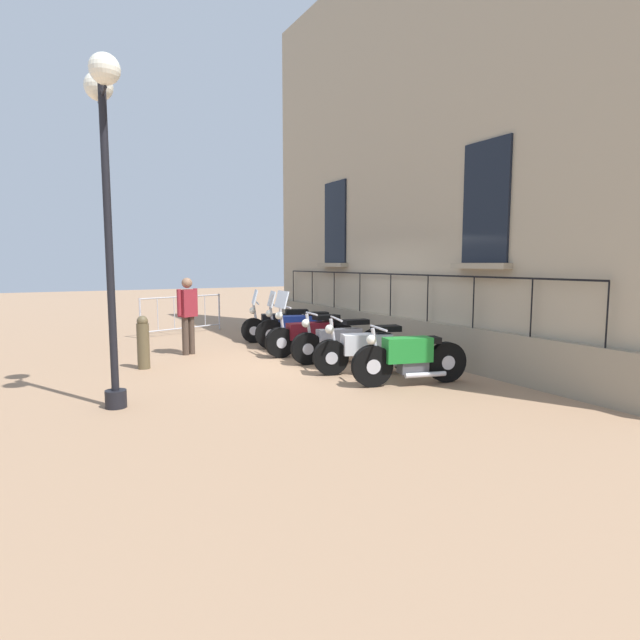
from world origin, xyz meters
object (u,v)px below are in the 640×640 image
(motorcycle_green, at_px, (409,358))
(bollard, at_px, (143,342))
(motorcycle_black, at_px, (282,325))
(motorcycle_maroon, at_px, (311,335))
(pedestrian_standing, at_px, (188,312))
(motorcycle_silver, at_px, (341,342))
(lamppost, at_px, (105,162))
(crowd_barrier, at_px, (182,313))
(motorcycle_blue, at_px, (301,328))
(motorcycle_white, at_px, (369,350))

(motorcycle_green, height_order, bollard, bollard)
(motorcycle_black, distance_m, motorcycle_maroon, 1.96)
(bollard, height_order, pedestrian_standing, pedestrian_standing)
(motorcycle_silver, relative_size, pedestrian_standing, 1.27)
(motorcycle_silver, distance_m, pedestrian_standing, 3.37)
(lamppost, relative_size, crowd_barrier, 1.85)
(motorcycle_maroon, bearing_deg, pedestrian_standing, -30.12)
(lamppost, relative_size, pedestrian_standing, 2.72)
(motorcycle_black, distance_m, motorcycle_green, 5.06)
(motorcycle_black, distance_m, bollard, 3.99)
(motorcycle_black, distance_m, pedestrian_standing, 2.62)
(motorcycle_maroon, height_order, motorcycle_green, motorcycle_maroon)
(motorcycle_maroon, xyz_separation_m, pedestrian_standing, (2.26, -1.31, 0.49))
(motorcycle_maroon, height_order, bollard, motorcycle_maroon)
(motorcycle_blue, height_order, lamppost, lamppost)
(motorcycle_blue, xyz_separation_m, motorcycle_maroon, (0.25, 0.95, -0.02))
(motorcycle_white, xyz_separation_m, pedestrian_standing, (2.31, -3.41, 0.50))
(motorcycle_black, xyz_separation_m, pedestrian_standing, (2.49, 0.64, 0.49))
(motorcycle_black, height_order, bollard, motorcycle_black)
(motorcycle_maroon, relative_size, motorcycle_silver, 1.00)
(motorcycle_maroon, relative_size, motorcycle_green, 1.08)
(motorcycle_white, xyz_separation_m, bollard, (3.42, -2.32, 0.08))
(motorcycle_white, bearing_deg, motorcycle_silver, -95.04)
(bollard, bearing_deg, motorcycle_white, 145.85)
(motorcycle_green, xyz_separation_m, lamppost, (4.31, -0.85, 2.80))
(motorcycle_green, bearing_deg, pedestrian_standing, -61.49)
(motorcycle_blue, distance_m, bollard, 3.69)
(motorcycle_green, relative_size, pedestrian_standing, 1.18)
(motorcycle_green, distance_m, lamppost, 5.21)
(motorcycle_green, relative_size, lamppost, 0.43)
(motorcycle_blue, xyz_separation_m, motorcycle_green, (0.11, 4.06, -0.02))
(motorcycle_maroon, height_order, pedestrian_standing, pedestrian_standing)
(motorcycle_blue, relative_size, motorcycle_maroon, 1.03)
(motorcycle_black, relative_size, motorcycle_blue, 0.95)
(motorcycle_black, height_order, pedestrian_standing, pedestrian_standing)
(bollard, distance_m, pedestrian_standing, 1.61)
(motorcycle_silver, distance_m, bollard, 3.72)
(motorcycle_blue, relative_size, pedestrian_standing, 1.31)
(motorcycle_blue, xyz_separation_m, pedestrian_standing, (2.51, -0.37, 0.47))
(lamppost, distance_m, pedestrian_standing, 4.66)
(motorcycle_black, relative_size, motorcycle_white, 1.02)
(motorcycle_green, relative_size, bollard, 1.96)
(pedestrian_standing, bearing_deg, motorcycle_maroon, 149.88)
(motorcycle_maroon, distance_m, pedestrian_standing, 2.66)
(pedestrian_standing, bearing_deg, lamppost, 61.94)
(crowd_barrier, bearing_deg, motorcycle_maroon, 108.79)
(motorcycle_white, relative_size, bollard, 2.01)
(motorcycle_black, bearing_deg, motorcycle_silver, 88.41)
(motorcycle_blue, height_order, bollard, motorcycle_blue)
(motorcycle_silver, relative_size, lamppost, 0.47)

